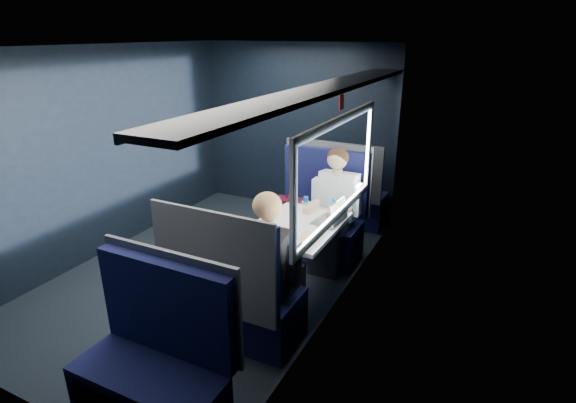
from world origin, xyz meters
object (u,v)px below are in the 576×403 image
at_px(woman, 271,260).
at_px(cup, 344,212).
at_px(table, 301,232).
at_px(seat_bay_far, 235,297).
at_px(laptop, 333,217).
at_px(seat_row_back, 156,370).
at_px(man, 334,204).
at_px(bottle_small, 334,210).
at_px(seat_bay_near, 317,220).
at_px(seat_row_front, 345,196).

distance_m(woman, cup, 1.09).
bearing_deg(table, seat_bay_far, -101.78).
bearing_deg(laptop, seat_row_back, -102.44).
relative_size(seat_row_back, cup, 11.79).
bearing_deg(man, bottle_small, -70.25).
bearing_deg(table, woman, -84.55).
bearing_deg(laptop, seat_bay_near, 122.22).
relative_size(table, seat_bay_near, 0.79).
xyz_separation_m(seat_bay_far, laptop, (0.43, 1.04, 0.39)).
bearing_deg(laptop, bottle_small, 104.41).
relative_size(table, cup, 10.16).
relative_size(seat_bay_near, bottle_small, 6.02).
bearing_deg(table, cup, 51.26).
xyz_separation_m(seat_bay_far, woman, (0.25, 0.17, 0.31)).
xyz_separation_m(seat_bay_near, cup, (0.48, -0.51, 0.37)).
height_order(seat_row_back, bottle_small, seat_row_back).
distance_m(man, cup, 0.41).
bearing_deg(bottle_small, seat_row_front, 104.87).
distance_m(seat_bay_far, laptop, 1.19).
xyz_separation_m(seat_row_front, woman, (0.25, -2.50, 0.32)).
relative_size(seat_row_front, bottle_small, 5.54).
height_order(table, seat_bay_far, seat_bay_far).
relative_size(seat_row_front, woman, 0.88).
relative_size(woman, cup, 13.44).
height_order(table, man, man).
xyz_separation_m(woman, laptop, (0.18, 0.87, 0.07)).
bearing_deg(seat_bay_near, laptop, -57.78).
bearing_deg(seat_row_front, seat_bay_far, -90.00).
xyz_separation_m(seat_row_back, cup, (0.47, 2.16, 0.38)).
bearing_deg(woman, seat_row_front, 95.70).
height_order(man, woman, same).
xyz_separation_m(man, laptop, (0.18, -0.53, 0.08)).
xyz_separation_m(table, cup, (0.29, 0.36, 0.13)).
xyz_separation_m(laptop, bottle_small, (-0.02, 0.09, 0.03)).
xyz_separation_m(man, cup, (0.22, -0.34, 0.07)).
bearing_deg(cup, man, 123.40).
xyz_separation_m(seat_bay_near, laptop, (0.44, -0.70, 0.38)).
xyz_separation_m(seat_bay_far, man, (0.25, 1.57, 0.30)).
bearing_deg(seat_bay_near, man, -32.95).
distance_m(woman, laptop, 0.89).
distance_m(seat_row_back, cup, 2.24).
relative_size(man, laptop, 4.07).
distance_m(table, laptop, 0.33).
height_order(seat_bay_near, seat_bay_far, same).
bearing_deg(table, seat_bay_near, 102.56).
relative_size(seat_bay_far, laptop, 3.88).
distance_m(table, cup, 0.48).
height_order(seat_row_front, seat_row_back, same).
height_order(seat_bay_near, man, man).
bearing_deg(bottle_small, seat_row_back, -101.25).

